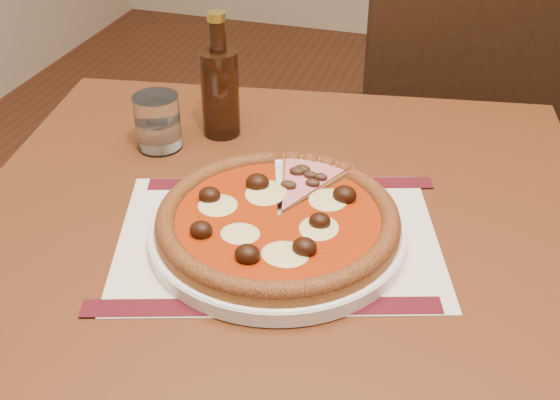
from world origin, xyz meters
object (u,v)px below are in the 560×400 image
object	(u,v)px
plate	(278,232)
bottle	(220,88)
pizza	(278,218)
water_glass	(158,122)
table	(275,292)
chair_far	(455,126)

from	to	relation	value
plate	bottle	bearing A→B (deg)	124.83
pizza	bottle	distance (m)	0.29
pizza	bottle	bearing A→B (deg)	124.78
pizza	plate	bearing A→B (deg)	86.71
plate	bottle	xyz separation A→B (m)	(-0.16, 0.23, 0.06)
water_glass	bottle	bearing A→B (deg)	42.97
pizza	water_glass	bearing A→B (deg)	144.60
plate	bottle	distance (m)	0.29
plate	water_glass	size ratio (longest dim) A/B	3.81
table	bottle	xyz separation A→B (m)	(-0.15, 0.21, 0.17)
table	chair_far	world-z (taller)	chair_far
table	pizza	world-z (taller)	pizza
table	pizza	distance (m)	0.13
chair_far	bottle	xyz separation A→B (m)	(-0.32, -0.53, 0.28)
plate	pizza	bearing A→B (deg)	-93.29
table	chair_far	distance (m)	0.77
water_glass	bottle	world-z (taller)	bottle
table	water_glass	bearing A→B (deg)	146.80
pizza	chair_far	bearing A→B (deg)	77.91
table	bottle	size ratio (longest dim) A/B	4.92
chair_far	pizza	world-z (taller)	chair_far
chair_far	plate	world-z (taller)	chair_far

